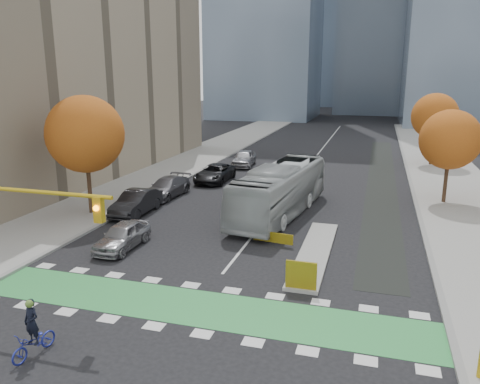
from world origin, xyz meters
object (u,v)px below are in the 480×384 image
Objects in this scene: parked_car_a at (122,236)px; parked_car_d at (215,173)px; tree_west at (85,134)px; parked_car_c at (167,187)px; cyclist at (33,337)px; parked_car_e at (244,158)px; tree_east_far at (435,116)px; parked_car_b at (136,202)px; bus at (280,190)px; hazard_board at (301,275)px; tree_east_near at (450,140)px.

parked_car_a is 17.39m from parked_car_d.
tree_west is at bearing 136.54° from parked_car_a.
cyclist is at bearing -73.30° from parked_car_c.
parked_car_e is at bearing 74.86° from tree_west.
tree_east_far is 1.51× the size of parked_car_b.
cyclist is (-16.59, -41.34, -4.53)m from tree_east_far.
parked_car_d is at bearing -144.78° from tree_east_far.
tree_east_far is 24.44m from parked_car_d.
bus is 2.50× the size of parked_car_b.
parked_car_d is at bearing 105.23° from cyclist.
tree_east_far is (8.50, 33.80, 4.44)m from hazard_board.
parked_car_d is at bearing 140.66° from bus.
tree_west reaches higher than parked_car_e.
tree_east_near is 1.40× the size of parked_car_e.
cyclist is at bearing -137.04° from hazard_board.
cyclist is (-16.09, -25.34, -4.16)m from tree_east_near.
hazard_board is 0.28× the size of parked_car_e.
parked_car_a is 0.85× the size of parked_car_e.
bus is at bearing 15.44° from parked_car_b.
hazard_board is at bearing -104.12° from tree_east_far.
tree_west is 26.01m from tree_east_near.
hazard_board is 0.66× the size of cyclist.
tree_east_near is at bearing -6.19° from parked_car_d.
parked_car_c is at bearing 111.88° from cyclist.
hazard_board is 12.03m from bus.
tree_east_near is 21.77m from parked_car_c.
parked_car_e is at bearing 102.96° from cyclist.
parked_car_b is 11.32m from parked_car_d.
tree_east_near is 16.01m from tree_east_far.
parked_car_b is at bearing -130.67° from tree_east_far.
tree_west is 9.03m from parked_car_a.
tree_west reaches higher than parked_car_c.
tree_east_far is at bearing 35.41° from parked_car_d.
bus is 10.09m from parked_car_b.
parked_car_e reaches higher than parked_car_c.
parked_car_e reaches higher than parked_car_a.
cyclist is at bearing -96.17° from bus.
parked_car_a is at bearing -120.80° from bus.
parked_car_b is 0.96× the size of parked_car_c.
tree_west reaches higher than hazard_board.
cyclist is at bearing -73.67° from parked_car_b.
tree_east_near reaches higher than parked_car_d.
tree_west is at bearing -157.38° from tree_east_near.
parked_car_b is at bearing 115.66° from cyclist.
cyclist reaches higher than parked_car_b.
tree_east_far is 29.72m from parked_car_c.
tree_east_far is 33.29m from parked_car_b.
tree_west is 13.75m from bus.
tree_east_far reaches higher than parked_car_b.
tree_east_far is at bearing 46.70° from parked_car_c.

